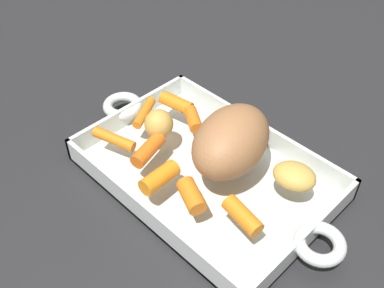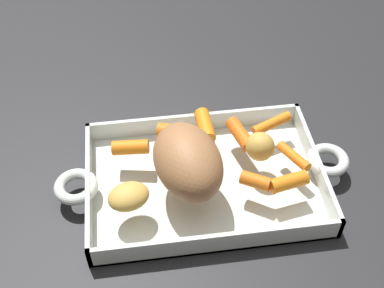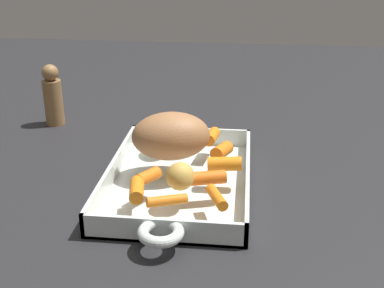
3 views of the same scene
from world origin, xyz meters
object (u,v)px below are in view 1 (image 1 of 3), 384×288
Objects in this scene: pork_roast at (231,141)px; baby_carrot_center_right at (148,150)px; baby_carrot_center_left at (191,196)px; baby_carrot_short at (160,178)px; baby_carrot_southwest at (176,103)px; baby_carrot_northeast at (144,112)px; baby_carrot_northwest at (243,216)px; baby_carrot_long at (193,119)px; potato_golden_small at (159,124)px; roasting_dish at (206,173)px; potato_golden_large at (294,176)px; baby_carrot_southeast at (114,139)px.

pork_roast is 0.12m from baby_carrot_center_right.
baby_carrot_center_left is 0.05m from baby_carrot_short.
baby_carrot_southwest reaches higher than baby_carrot_northeast.
baby_carrot_center_right is 0.06m from baby_carrot_short.
baby_carrot_northwest is 0.19m from baby_carrot_long.
potato_golden_small is at bearing 15.37° from pork_roast.
baby_carrot_center_left is at bearing 155.43° from potato_golden_small.
roasting_dish is 0.09m from baby_carrot_center_right.
baby_carrot_northeast is (0.17, -0.07, -0.00)m from baby_carrot_center_left.
baby_carrot_southwest is (0.11, -0.05, 0.04)m from roasting_dish.
roasting_dish is 0.09m from baby_carrot_center_left.
pork_roast reaches higher than baby_carrot_long.
baby_carrot_center_left is (-0.04, 0.07, 0.04)m from roasting_dish.
baby_carrot_northeast is at bearing 66.69° from baby_carrot_southwest.
potato_golden_large is (-0.12, -0.12, 0.00)m from baby_carrot_short.
roasting_dish is 7.37× the size of baby_carrot_northeast.
pork_roast is 3.13× the size of baby_carrot_long.
baby_carrot_southeast is 0.07m from potato_golden_small.
potato_golden_small is (0.02, -0.04, 0.01)m from baby_carrot_center_right.
baby_carrot_long reaches higher than roasting_dish.
baby_carrot_center_right is at bearing 39.94° from roasting_dish.
potato_golden_small is at bearing -119.87° from baby_carrot_southeast.
baby_carrot_northeast is 0.25m from potato_golden_large.
roasting_dish is 7.60× the size of baby_carrot_center_right.
baby_carrot_center_right is at bearing 37.87° from pork_roast.
baby_carrot_long is (0.09, -0.02, -0.03)m from pork_roast.
baby_carrot_southeast is at bearing 60.13° from potato_golden_small.
baby_carrot_center_left is (0.06, 0.02, 0.00)m from baby_carrot_northwest.
potato_golden_small is at bearing -62.11° from baby_carrot_center_right.
baby_carrot_long is 0.98× the size of potato_golden_small.
roasting_dish is 0.13m from potato_golden_large.
baby_carrot_southwest is 1.24× the size of potato_golden_small.
baby_carrot_southeast is 1.12× the size of potato_golden_large.
baby_carrot_southeast is at bearing 87.76° from baby_carrot_southwest.
baby_carrot_southeast is 0.25m from potato_golden_large.
baby_carrot_short is at bearing 8.25° from baby_carrot_center_left.
potato_golden_small is (0.11, 0.03, -0.02)m from pork_roast.
baby_carrot_northwest reaches higher than baby_carrot_center_right.
baby_carrot_center_left is 0.81× the size of baby_carrot_short.
roasting_dish is at bearing 179.77° from baby_carrot_northeast.
baby_carrot_northwest is 0.19m from potato_golden_small.
baby_carrot_short is 0.17m from potato_golden_large.
baby_carrot_center_left reaches higher than baby_carrot_southwest.
roasting_dish is at bearing -98.53° from baby_carrot_short.
baby_carrot_northeast is at bearing -32.51° from baby_carrot_short.
potato_golden_small reaches higher than baby_carrot_southeast.
baby_carrot_center_left is (-0.10, 0.11, 0.00)m from baby_carrot_long.
pork_roast is at bearing -81.84° from baby_carrot_center_left.
pork_roast is 0.09m from baby_carrot_center_left.
baby_carrot_southeast is (0.22, 0.02, -0.00)m from baby_carrot_northwest.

